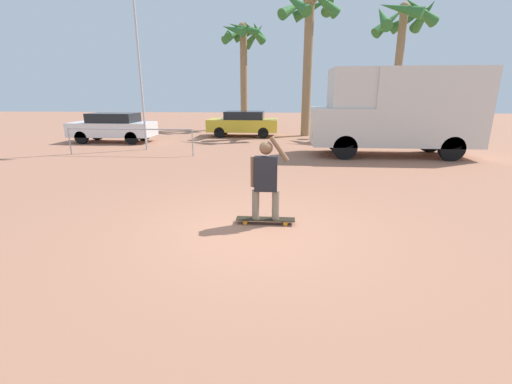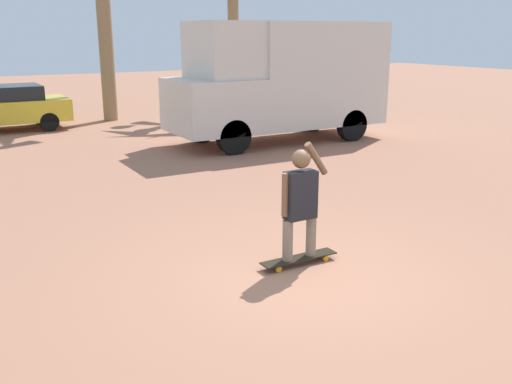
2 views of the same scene
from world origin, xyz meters
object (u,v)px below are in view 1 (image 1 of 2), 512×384
parked_car_yellow (243,123)px  person_skateboarder (266,176)px  camper_van (398,109)px  palm_tree_center_background (310,22)px  palm_tree_near_van (403,27)px  flagpole (139,48)px  parked_car_white (113,127)px  skateboard (265,219)px  palm_tree_far_left (244,43)px

parked_car_yellow → person_skateboarder: bearing=-81.7°
camper_van → palm_tree_center_background: palm_tree_center_background is taller
palm_tree_near_van → flagpole: (-12.28, -5.62, -1.58)m
camper_van → parked_car_white: 13.50m
camper_van → parked_car_white: (-13.13, 2.94, -1.04)m
flagpole → person_skateboarder: bearing=-56.4°
skateboard → flagpole: 11.19m
skateboard → flagpole: (-5.74, 8.65, 4.16)m
skateboard → palm_tree_near_van: palm_tree_near_van is taller
flagpole → palm_tree_center_background: bearing=38.6°
skateboard → parked_car_yellow: size_ratio=0.28×
parked_car_white → palm_tree_far_left: (5.95, 7.39, 4.87)m
palm_tree_near_van → skateboard: bearing=-114.6°
skateboard → person_skateboarder: size_ratio=0.71×
skateboard → flagpole: flagpole is taller
camper_van → parked_car_white: size_ratio=1.52×
palm_tree_center_background → palm_tree_near_van: bearing=-2.9°
parked_car_white → palm_tree_center_background: size_ratio=0.52×
palm_tree_center_background → camper_van: bearing=-64.5°
person_skateboarder → flagpole: size_ratio=0.21×
skateboard → person_skateboarder: 0.87m
palm_tree_far_left → flagpole: (-3.32, -9.61, -1.40)m
parked_car_white → skateboard: bearing=-52.4°
parked_car_white → flagpole: 4.89m
parked_car_white → flagpole: flagpole is taller
camper_van → parked_car_yellow: (-6.78, 6.00, -1.06)m
palm_tree_far_left → flagpole: bearing=-109.0°
parked_car_yellow → camper_van: bearing=-41.5°
person_skateboarder → palm_tree_near_van: palm_tree_near_van is taller
camper_van → palm_tree_near_van: bearing=74.3°
palm_tree_near_van → flagpole: size_ratio=0.93×
skateboard → palm_tree_center_background: 15.83m
flagpole → camper_van: bearing=-3.9°
palm_tree_near_van → palm_tree_far_left: (-8.96, 3.99, -0.18)m
palm_tree_far_left → flagpole: 10.27m
palm_tree_center_background → parked_car_yellow: bearing=-170.8°
parked_car_yellow → palm_tree_far_left: 6.55m
camper_van → parked_car_yellow: 9.12m
camper_van → parked_car_yellow: camper_van is taller
person_skateboarder → camper_van: (4.76, 7.93, 0.87)m
parked_car_yellow → flagpole: size_ratio=0.52×
camper_van → palm_tree_far_left: 13.15m
palm_tree_near_van → palm_tree_far_left: palm_tree_near_van is taller
skateboard → parked_car_white: size_ratio=0.27×
flagpole → palm_tree_near_van: bearing=24.6°
person_skateboarder → palm_tree_far_left: (-2.42, 18.27, 4.69)m
skateboard → palm_tree_near_van: size_ratio=0.16×
parked_car_yellow → skateboard: bearing=-81.7°
camper_van → palm_tree_far_left: bearing=124.8°
skateboard → person_skateboarder: bearing=180.0°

